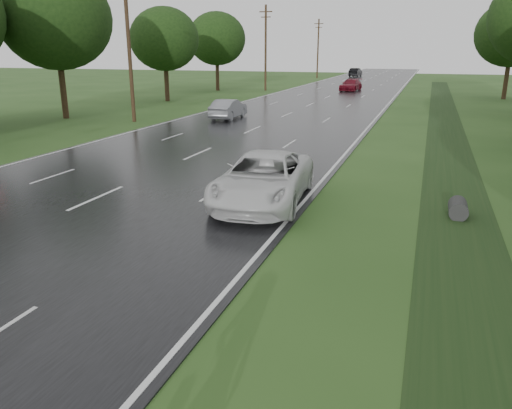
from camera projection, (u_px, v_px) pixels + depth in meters
The scene contains 15 objects.
road at pixel (322, 100), 50.32m from camera, with size 14.00×180.00×0.04m, color black.
edge_stripe_east at pixel (390, 102), 48.22m from camera, with size 0.12×180.00×0.01m, color silver.
edge_stripe_west at pixel (258, 98), 52.41m from camera, with size 0.12×180.00×0.01m, color silver.
center_line at pixel (322, 100), 50.31m from camera, with size 0.12×180.00×0.01m, color silver.
drainage_ditch at pixel (450, 159), 23.00m from camera, with size 2.20×120.00×0.56m.
utility_pole_mid at pixel (129, 44), 33.58m from camera, with size 1.60×0.26×10.00m.
utility_pole_far at pixel (266, 47), 60.67m from camera, with size 1.60×0.26×10.00m.
utility_pole_distant at pixel (318, 48), 87.77m from camera, with size 1.60×0.26×10.00m.
tree_west_c at pixel (55, 19), 34.87m from camera, with size 7.80×7.80×10.43m.
tree_west_d at pixel (164, 39), 47.59m from camera, with size 6.60×6.60×8.80m.
tree_west_f at pixel (217, 39), 60.33m from camera, with size 7.00×7.00×9.29m.
white_pickup at pixel (263, 179), 16.19m from camera, with size 2.64×5.72×1.59m, color silver.
silver_sedan at pixel (228, 109), 36.18m from camera, with size 1.49×4.27×1.41m, color gray.
far_car_red at pixel (351, 85), 61.11m from camera, with size 1.95×4.79×1.39m, color maroon.
far_car_dark at pixel (355, 72), 93.57m from camera, with size 1.64×4.71×1.55m, color black.
Camera 1 is at (10.38, -5.57, 4.84)m, focal length 35.00 mm.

